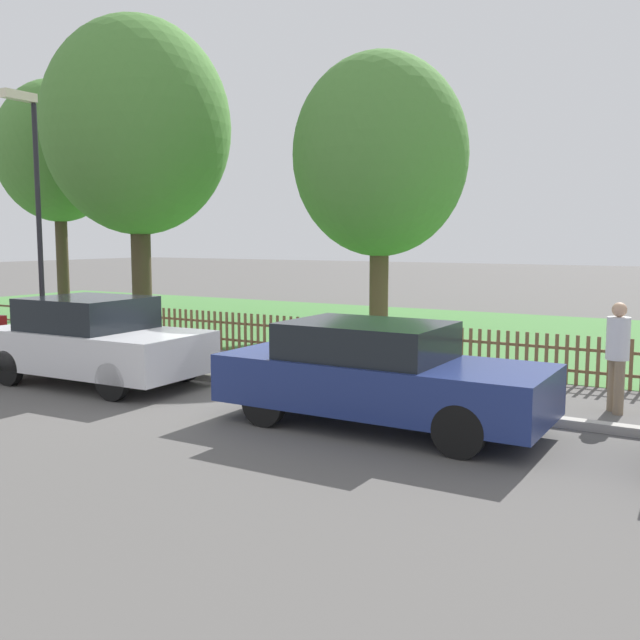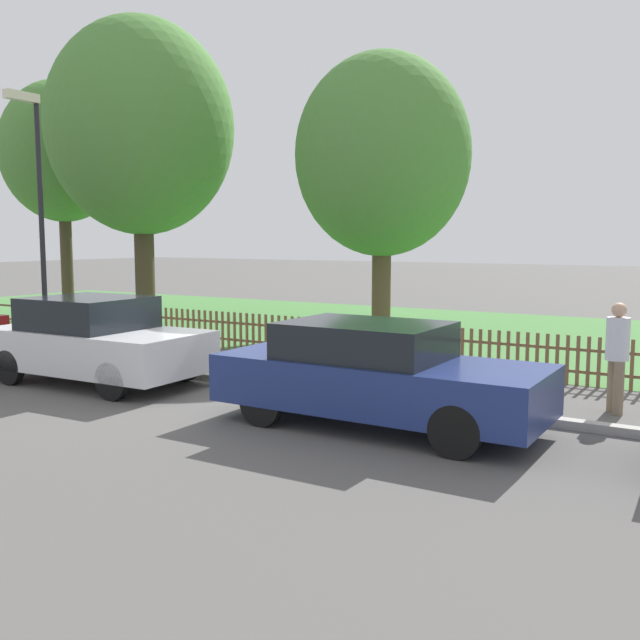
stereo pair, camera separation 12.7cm
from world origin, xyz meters
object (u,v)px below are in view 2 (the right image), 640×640
at_px(tree_nearest_kerb, 62,152).
at_px(pedestrian_near_fence, 617,351).
at_px(covered_motorcycle, 367,342).
at_px(parked_car_navy_estate, 376,374).
at_px(street_lamp, 36,192).
at_px(tree_mid_park, 383,156).
at_px(parked_car_black_saloon, 95,340).
at_px(tree_behind_motorcycle, 141,128).

distance_m(tree_nearest_kerb, pedestrian_near_fence, 18.57).
xyz_separation_m(tree_nearest_kerb, pedestrian_near_fence, (17.44, -4.66, -4.34)).
distance_m(covered_motorcycle, pedestrian_near_fence, 4.45).
height_order(parked_car_navy_estate, street_lamp, street_lamp).
distance_m(covered_motorcycle, tree_mid_park, 6.88).
xyz_separation_m(parked_car_navy_estate, pedestrian_near_fence, (2.65, 2.45, 0.19)).
relative_size(covered_motorcycle, tree_nearest_kerb, 0.26).
bearing_deg(parked_car_black_saloon, covered_motorcycle, 36.94).
relative_size(parked_car_black_saloon, covered_motorcycle, 2.05).
relative_size(covered_motorcycle, street_lamp, 0.35).
bearing_deg(covered_motorcycle, parked_car_black_saloon, -144.18).
bearing_deg(tree_nearest_kerb, pedestrian_near_fence, -14.96).
bearing_deg(pedestrian_near_fence, tree_mid_park, -160.50).
xyz_separation_m(parked_car_black_saloon, covered_motorcycle, (3.78, 3.03, -0.13)).
bearing_deg(tree_mid_park, pedestrian_near_fence, -41.06).
bearing_deg(tree_mid_park, parked_car_black_saloon, -100.64).
bearing_deg(street_lamp, pedestrian_near_fence, 4.30).
height_order(tree_behind_motorcycle, street_lamp, tree_behind_motorcycle).
relative_size(tree_nearest_kerb, pedestrian_near_fence, 4.64).
xyz_separation_m(covered_motorcycle, tree_nearest_kerb, (-13.05, 4.01, 4.63)).
bearing_deg(covered_motorcycle, pedestrian_near_fence, -11.37).
bearing_deg(street_lamp, covered_motorcycle, 11.99).
height_order(parked_car_navy_estate, tree_nearest_kerb, tree_nearest_kerb).
bearing_deg(tree_behind_motorcycle, parked_car_navy_estate, -31.54).
relative_size(parked_car_black_saloon, pedestrian_near_fence, 2.46).
xyz_separation_m(pedestrian_near_fence, street_lamp, (-11.57, -0.87, 2.59)).
bearing_deg(street_lamp, tree_nearest_kerb, 136.71).
bearing_deg(street_lamp, parked_car_navy_estate, -10.08).
distance_m(covered_motorcycle, street_lamp, 7.88).
relative_size(parked_car_black_saloon, parked_car_navy_estate, 0.90).
xyz_separation_m(parked_car_navy_estate, tree_nearest_kerb, (-14.79, 7.12, 4.53)).
bearing_deg(pedestrian_near_fence, street_lamp, -115.14).
xyz_separation_m(tree_nearest_kerb, tree_mid_park, (10.80, 1.13, -0.63)).
distance_m(parked_car_navy_estate, street_lamp, 9.48).
relative_size(parked_car_navy_estate, tree_mid_park, 0.61).
bearing_deg(covered_motorcycle, tree_behind_motorcycle, 155.76).
xyz_separation_m(parked_car_black_saloon, parked_car_navy_estate, (5.53, -0.08, -0.03)).
height_order(covered_motorcycle, tree_mid_park, tree_mid_park).
xyz_separation_m(parked_car_black_saloon, tree_mid_park, (1.53, 8.17, 3.86)).
bearing_deg(parked_car_navy_estate, tree_mid_park, 115.96).
xyz_separation_m(parked_car_black_saloon, pedestrian_near_fence, (8.18, 2.38, 0.16)).
relative_size(parked_car_black_saloon, tree_mid_park, 0.55).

